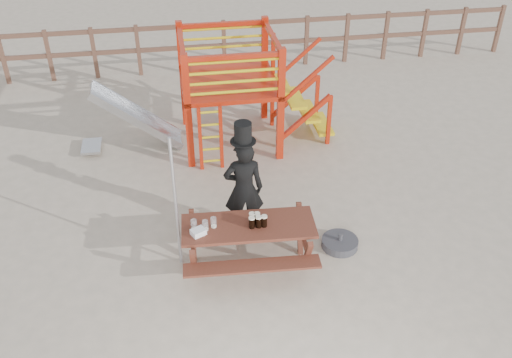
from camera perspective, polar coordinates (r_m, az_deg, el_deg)
name	(u,v)px	position (r m, az deg, el deg)	size (l,w,h in m)	color
ground	(249,267)	(8.11, -0.71, -8.79)	(60.00, 60.00, 0.00)	#C1AE96
back_fence	(203,41)	(13.77, -5.35, 13.57)	(15.09, 0.09, 1.20)	brown
playground_fort	(225,89)	(10.50, -3.12, 8.96)	(4.71, 1.84, 2.10)	#B7220C
picnic_table	(249,240)	(7.87, -0.74, -6.07)	(1.87, 1.35, 0.70)	maroon
man_with_hat	(244,187)	(8.19, -1.24, -0.77)	(0.60, 0.41, 1.88)	black
metal_pole	(176,204)	(7.62, -8.03, -2.53)	(0.04, 0.04, 2.03)	#B2B2B7
parasol_base	(340,243)	(8.49, 8.38, -6.35)	(0.54, 0.54, 0.23)	#36363B
paper_bag	(198,232)	(7.56, -5.79, -5.30)	(0.18, 0.14, 0.08)	white
stout_pints	(257,220)	(7.65, 0.07, -4.15)	(0.25, 0.17, 0.17)	black
empty_glasses	(204,225)	(7.63, -5.19, -4.56)	(0.34, 0.13, 0.15)	silver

